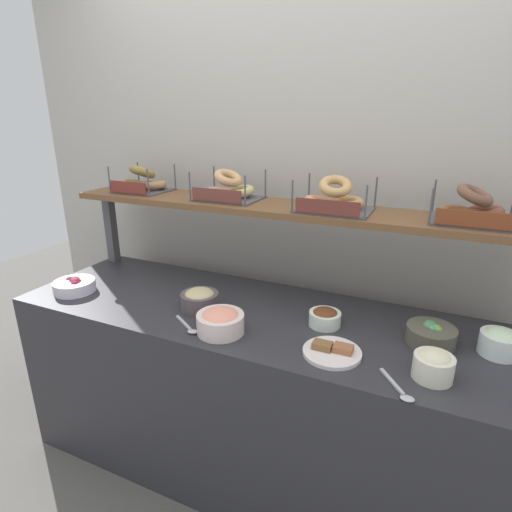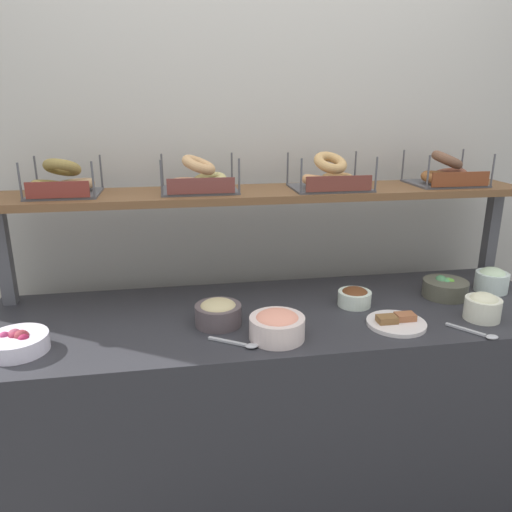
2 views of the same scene
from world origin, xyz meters
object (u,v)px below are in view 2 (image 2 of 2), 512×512
Objects in this scene: bowl_veggie_mix at (445,288)px; bagel_basket_plain at (199,179)px; bowl_lox_spread at (277,325)px; bagel_basket_cinnamon_raisin at (445,173)px; bowl_beet_salad at (17,342)px; serving_spoon_near_plate at (480,334)px; bowl_scallion_spread at (492,280)px; bagel_basket_everything at (63,182)px; bowl_potato_salad at (483,306)px; bagel_basket_sesame at (330,177)px; serving_spoon_by_edge at (241,344)px; bowl_hummus at (218,312)px; bowl_chocolate_spread at (355,297)px; serving_plate_white at (396,322)px.

bagel_basket_plain is at bearing 166.53° from bowl_veggie_mix.
bowl_veggie_mix is at bearing 18.54° from bowl_lox_spread.
bagel_basket_cinnamon_raisin is at bearing -0.53° from bagel_basket_plain.
serving_spoon_near_plate is (1.55, -0.15, -0.02)m from bowl_beet_salad.
bagel_basket_everything is (-1.74, 0.22, 0.43)m from bowl_scallion_spread.
bagel_basket_sesame is (-0.47, 0.44, 0.43)m from bowl_potato_salad.
bowl_lox_spread reaches higher than serving_spoon_by_edge.
bowl_potato_salad is 0.43× the size of bagel_basket_cinnamon_raisin.
bagel_basket_cinnamon_raisin reaches higher than bowl_hummus.
bowl_veggie_mix is 0.23m from bowl_scallion_spread.
bagel_basket_plain reaches higher than bowl_veggie_mix.
bowl_potato_salad is at bearing -0.93° from bowl_beet_salad.
bowl_veggie_mix is 0.81m from bowl_lox_spread.
bowl_hummus is at bearing 8.01° from bowl_beet_salad.
bagel_basket_sesame is 1.04× the size of bagel_basket_cinnamon_raisin.
bagel_basket_everything is at bearing 162.91° from bowl_potato_salad.
bagel_basket_plain is at bearing 114.19° from bowl_lox_spread.
bagel_basket_plain is at bearing 0.03° from bagel_basket_everything.
bowl_chocolate_spread is 1.23m from bowl_beet_salad.
bowl_hummus is at bearing -171.31° from bowl_chocolate_spread.
bowl_potato_salad is at bearing -42.70° from bagel_basket_sesame.
serving_plate_white is 0.68× the size of bagel_basket_sesame.
bowl_scallion_spread is 0.45× the size of bagel_basket_plain.
bowl_lox_spread is 0.67× the size of bagel_basket_everything.
bowl_hummus is 0.79m from bagel_basket_everything.
bowl_beet_salad is 1.56m from serving_spoon_near_plate.
bagel_basket_sesame is at bearing -1.86° from bagel_basket_everything.
bowl_potato_salad reaches higher than serving_spoon_near_plate.
bowl_chocolate_spread reaches higher than serving_spoon_near_plate.
serving_plate_white is at bearing 3.56° from bowl_lox_spread.
serving_plate_white is at bearing 6.12° from serving_spoon_by_edge.
serving_spoon_by_edge is 1.20m from bagel_basket_cinnamon_raisin.
serving_spoon_by_edge is at bearing -151.95° from bowl_chocolate_spread.
bagel_basket_cinnamon_raisin reaches higher than bowl_potato_salad.
bowl_veggie_mix reaches higher than bowl_beet_salad.
serving_plate_white is at bearing -72.75° from bagel_basket_sesame.
bowl_hummus is at bearing -173.26° from bowl_veggie_mix.
bowl_beet_salad is 1.81m from bagel_basket_cinnamon_raisin.
serving_plate_white is 0.94m from bagel_basket_plain.
bowl_hummus is 0.88× the size of bowl_lox_spread.
serving_spoon_near_plate is 0.83m from serving_spoon_by_edge.
serving_plate_white is 0.65m from bagel_basket_sesame.
bagel_basket_cinnamon_raisin is (0.06, 0.46, 0.43)m from bowl_potato_salad.
bowl_scallion_spread is (0.21, 0.25, 0.00)m from bowl_potato_salad.
bagel_basket_cinnamon_raisin is at bearing 2.65° from bagel_basket_sesame.
bagel_basket_sesame is at bearing 155.95° from bowl_veggie_mix.
bowl_scallion_spread is (1.18, 0.13, 0.00)m from bowl_hummus.
bowl_hummus is at bearing -173.50° from bowl_scallion_spread.
bowl_hummus is 0.19m from serving_spoon_by_edge.
bagel_basket_plain is (-0.59, 0.27, 0.44)m from bowl_chocolate_spread.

